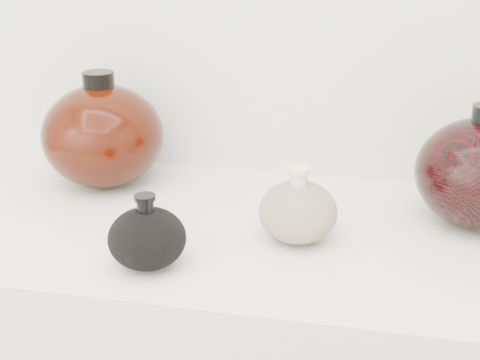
# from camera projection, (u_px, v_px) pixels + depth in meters

# --- Properties ---
(black_gourd_vase) EXTENTS (0.14, 0.14, 0.11)m
(black_gourd_vase) POSITION_uv_depth(u_px,v_px,m) (147.00, 238.00, 0.94)
(black_gourd_vase) COLOR black
(black_gourd_vase) RESTS_ON display_counter
(cream_gourd_vase) EXTENTS (0.15, 0.15, 0.12)m
(cream_gourd_vase) POSITION_uv_depth(u_px,v_px,m) (298.00, 211.00, 1.01)
(cream_gourd_vase) COLOR #C4AF9D
(cream_gourd_vase) RESTS_ON display_counter
(left_round_pot) EXTENTS (0.28, 0.28, 0.21)m
(left_round_pot) POSITION_uv_depth(u_px,v_px,m) (103.00, 135.00, 1.21)
(left_round_pot) COLOR black
(left_round_pot) RESTS_ON display_counter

